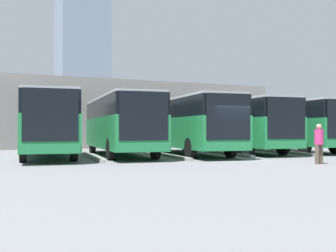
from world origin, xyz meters
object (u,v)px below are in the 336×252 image
at_px(bus_2, 188,123).
at_px(pedestrian, 319,142).
at_px(bus_0, 288,124).
at_px(bus_1, 238,124).
at_px(bus_4, 47,123).
at_px(bus_3, 120,123).

relative_size(bus_2, pedestrian, 6.50).
distance_m(bus_0, bus_1, 3.84).
bearing_deg(bus_1, bus_0, -174.47).
distance_m(bus_2, bus_4, 7.74).
height_order(bus_1, bus_4, same).
relative_size(bus_0, pedestrian, 6.50).
relative_size(bus_0, bus_2, 1.00).
xyz_separation_m(bus_1, bus_3, (7.68, -0.04, 0.00)).
bearing_deg(bus_4, bus_1, -174.40).
bearing_deg(bus_3, bus_0, -173.52).
bearing_deg(bus_4, bus_3, -177.11).
bearing_deg(bus_0, pedestrian, 63.17).
relative_size(bus_4, pedestrian, 6.50).
height_order(bus_3, pedestrian, bus_3).
bearing_deg(bus_3, bus_1, -173.04).
distance_m(bus_2, bus_3, 3.90).
height_order(bus_0, bus_4, same).
bearing_deg(bus_2, pedestrian, 110.05).
bearing_deg(bus_0, bus_3, 6.48).
relative_size(bus_1, bus_3, 1.00).
xyz_separation_m(bus_0, bus_4, (15.36, -0.44, 0.00)).
height_order(bus_0, bus_3, same).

